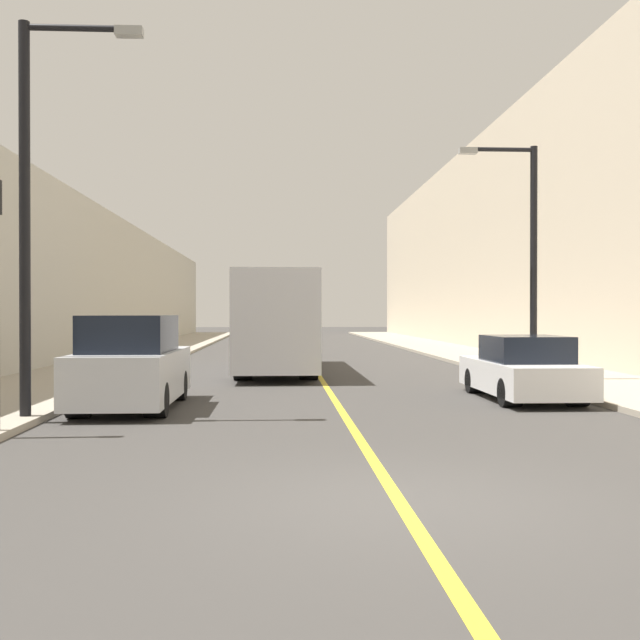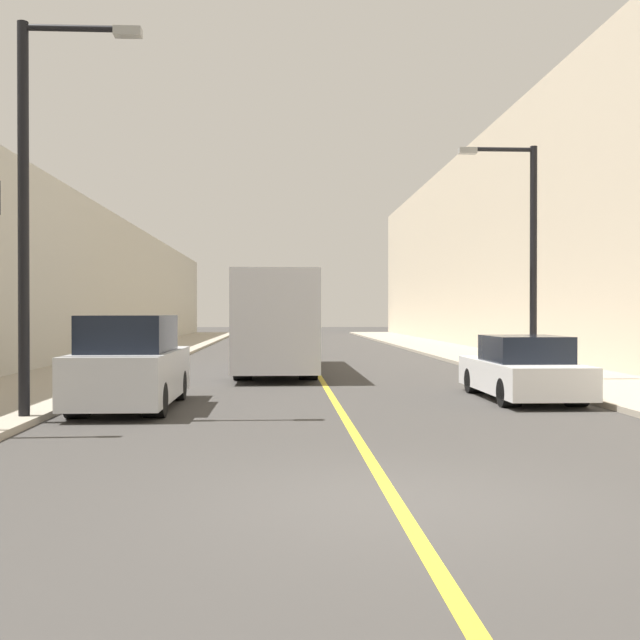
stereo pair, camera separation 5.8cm
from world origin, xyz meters
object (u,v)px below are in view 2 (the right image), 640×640
at_px(bus, 276,321).
at_px(car_right_near, 522,371).
at_px(parked_suv_left, 131,366).
at_px(street_lamp_left, 34,193).
at_px(street_lamp_right, 526,246).

relative_size(bus, car_right_near, 2.28).
bearing_deg(parked_suv_left, street_lamp_left, -124.86).
height_order(bus, parked_suv_left, bus).
relative_size(parked_suv_left, car_right_near, 1.02).
xyz_separation_m(bus, car_right_near, (5.74, -8.58, -1.07)).
xyz_separation_m(parked_suv_left, street_lamp_left, (-1.35, -1.94, 3.29)).
bearing_deg(parked_suv_left, bus, 73.04).
relative_size(car_right_near, street_lamp_right, 0.69).
height_order(street_lamp_left, street_lamp_right, street_lamp_left).
height_order(bus, street_lamp_right, street_lamp_right).
xyz_separation_m(bus, street_lamp_right, (7.06, -4.88, 2.14)).
xyz_separation_m(bus, street_lamp_left, (-4.34, -11.72, 2.45)).
relative_size(street_lamp_left, street_lamp_right, 1.09).
distance_m(street_lamp_left, street_lamp_right, 13.30).
xyz_separation_m(parked_suv_left, car_right_near, (8.72, 1.20, -0.23)).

